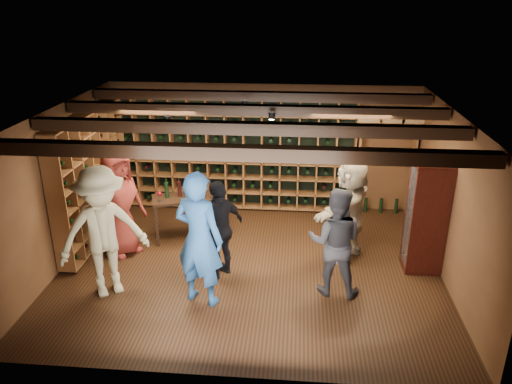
# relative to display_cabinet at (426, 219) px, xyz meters

# --- Properties ---
(ground) EXTENTS (6.00, 6.00, 0.00)m
(ground) POSITION_rel_display_cabinet_xyz_m (-2.71, -0.20, -0.86)
(ground) COLOR black
(ground) RESTS_ON ground
(room_shell) EXTENTS (6.00, 6.00, 6.00)m
(room_shell) POSITION_rel_display_cabinet_xyz_m (-2.71, -0.15, 1.56)
(room_shell) COLOR brown
(room_shell) RESTS_ON ground
(wine_rack_back) EXTENTS (4.65, 0.30, 2.20)m
(wine_rack_back) POSITION_rel_display_cabinet_xyz_m (-3.24, 2.13, 0.29)
(wine_rack_back) COLOR brown
(wine_rack_back) RESTS_ON ground
(wine_rack_left) EXTENTS (0.30, 2.65, 2.20)m
(wine_rack_left) POSITION_rel_display_cabinet_xyz_m (-5.54, 0.62, 0.29)
(wine_rack_left) COLOR brown
(wine_rack_left) RESTS_ON ground
(crate_shelf) EXTENTS (1.20, 0.32, 2.07)m
(crate_shelf) POSITION_rel_display_cabinet_xyz_m (-0.31, 2.12, 0.71)
(crate_shelf) COLOR brown
(crate_shelf) RESTS_ON ground
(display_cabinet) EXTENTS (0.55, 0.50, 1.75)m
(display_cabinet) POSITION_rel_display_cabinet_xyz_m (0.00, 0.00, 0.00)
(display_cabinet) COLOR #360F0A
(display_cabinet) RESTS_ON ground
(man_blue_shirt) EXTENTS (0.83, 0.68, 1.96)m
(man_blue_shirt) POSITION_rel_display_cabinet_xyz_m (-3.32, -1.20, 0.12)
(man_blue_shirt) COLOR navy
(man_blue_shirt) RESTS_ON ground
(man_grey_suit) EXTENTS (0.88, 0.73, 1.63)m
(man_grey_suit) POSITION_rel_display_cabinet_xyz_m (-1.43, -0.80, -0.04)
(man_grey_suit) COLOR black
(man_grey_suit) RESTS_ON ground
(guest_red_floral) EXTENTS (0.98, 1.04, 1.79)m
(guest_red_floral) POSITION_rel_display_cabinet_xyz_m (-4.90, 0.09, 0.04)
(guest_red_floral) COLOR maroon
(guest_red_floral) RESTS_ON ground
(guest_woman_black) EXTENTS (0.86, 0.96, 1.56)m
(guest_woman_black) POSITION_rel_display_cabinet_xyz_m (-3.14, -0.47, -0.08)
(guest_woman_black) COLOR black
(guest_woman_black) RESTS_ON ground
(guest_khaki) EXTENTS (1.45, 1.29, 1.95)m
(guest_khaki) POSITION_rel_display_cabinet_xyz_m (-4.70, -1.11, 0.12)
(guest_khaki) COLOR #9A906A
(guest_khaki) RESTS_ON ground
(guest_beige) EXTENTS (1.25, 1.68, 1.76)m
(guest_beige) POSITION_rel_display_cabinet_xyz_m (-1.14, 0.24, 0.02)
(guest_beige) COLOR tan
(guest_beige) RESTS_ON ground
(tasting_table) EXTENTS (1.16, 0.82, 1.07)m
(tasting_table) POSITION_rel_display_cabinet_xyz_m (-3.99, 0.70, -0.15)
(tasting_table) COLOR black
(tasting_table) RESTS_ON ground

